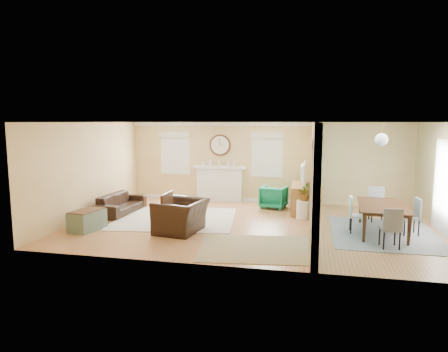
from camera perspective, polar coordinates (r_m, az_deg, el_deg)
The scene contains 28 objects.
floor at distance 10.26m, azimuth 4.05°, elevation -7.01°, with size 9.00×9.00×0.00m, color #AC6539.
wall_back at distance 12.97m, azimuth 5.96°, elevation 1.91°, with size 9.00×0.02×2.60m, color tan.
wall_front at distance 7.08m, azimuth 0.76°, elevation -2.91°, with size 9.00×0.02×2.60m, color tan.
wall_left at distance 11.52m, azimuth -18.64°, elevation 0.81°, with size 0.02×6.00×2.60m, color tan.
ceiling at distance 9.92m, azimuth 4.20°, elevation 7.68°, with size 9.00×6.00×0.02m, color white.
partition at distance 10.19m, azimuth 12.80°, elevation 0.49°, with size 0.17×6.00×2.60m.
fireplace at distance 13.18m, azimuth -0.64°, elevation -1.03°, with size 1.70×0.30×1.17m.
wall_clock at distance 13.13m, azimuth -0.56°, elevation 4.44°, with size 0.70×0.07×0.70m.
window_left at distance 13.55m, azimuth -7.00°, elevation 3.67°, with size 1.05×0.13×1.42m.
window_right at distance 12.88m, azimuth 6.18°, elevation 3.47°, with size 1.05×0.13×1.42m.
french_doors at distance 10.41m, azimuth 29.19°, elevation -1.58°, with size 0.06×1.70×2.20m.
pendant at distance 9.97m, azimuth 21.58°, elevation 4.86°, with size 0.30×0.30×0.55m.
rug_cream at distance 10.94m, azimuth -6.93°, elevation -6.06°, with size 3.14×2.72×0.02m, color beige.
rug_jute at distance 8.44m, azimuth 4.48°, elevation -10.25°, with size 2.30×1.88×0.01m, color tan.
rug_grey at distance 10.20m, azimuth 21.80°, elevation -7.60°, with size 2.37×2.97×0.01m, color gray.
sofa at distance 11.89m, azimuth -14.52°, elevation -3.82°, with size 1.90×0.74×0.55m, color black.
eames_chair at distance 9.57m, azimuth -6.13°, elevation -5.73°, with size 1.19×1.04×0.77m, color black.
green_chair at distance 12.24m, azimuth 7.12°, elevation -3.00°, with size 0.72×0.75×0.68m, color #0C7F4E.
trunk at distance 10.26m, azimuth -18.96°, elevation -5.99°, with size 0.66×0.93×0.50m.
credenza at distance 11.85m, azimuth 10.90°, elevation -3.13°, with size 0.53×1.56×0.80m.
tv at distance 11.74m, azimuth 10.90°, elevation 0.39°, with size 1.16×0.15×0.67m, color black.
garden_stool at distance 11.00m, azimuth 11.20°, elevation -4.76°, with size 0.35×0.35×0.51m, color white.
potted_plant at distance 10.91m, azimuth 11.27°, elevation -2.33°, with size 0.39×0.34×0.44m, color #337F33.
dining_table at distance 10.12m, azimuth 21.90°, elevation -5.75°, with size 1.95×1.09×0.69m, color #4C2B19.
dining_chair_n at distance 11.23m, azimuth 21.08°, elevation -3.43°, with size 0.44×0.44×0.91m.
dining_chair_s at distance 8.99m, azimuth 22.66°, elevation -6.37°, with size 0.42×0.42×0.87m.
dining_chair_w at distance 9.93m, azimuth 18.60°, elevation -4.87°, with size 0.39×0.39×0.87m.
dining_chair_e at distance 10.21m, azimuth 25.05°, elevation -4.87°, with size 0.42×0.42×0.87m.
Camera 1 is at (1.36, -9.83, 2.61)m, focal length 32.00 mm.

